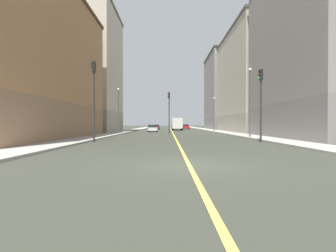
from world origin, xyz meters
TOP-DOWN VIEW (x-y plane):
  - ground_plane at (0.00, 0.00)m, footprint 400.00×400.00m
  - sidewalk_left at (8.93, 49.00)m, footprint 2.76×168.00m
  - sidewalk_right at (-8.93, 49.00)m, footprint 2.76×168.00m
  - lane_center_stripe at (0.00, 49.00)m, footprint 0.16×154.00m
  - building_left_near at (14.35, 17.54)m, footprint 8.39×18.71m
  - building_left_mid at (14.35, 39.27)m, footprint 8.39×22.88m
  - building_left_far at (14.35, 63.37)m, footprint 8.39×18.71m
  - building_right_corner at (-14.35, 16.66)m, footprint 8.39×24.55m
  - building_right_midblock at (-14.35, 38.92)m, footprint 8.39×15.37m
  - traffic_light_left_near at (7.14, 12.69)m, footprint 0.40×0.32m
  - traffic_light_right_near at (-7.17, 12.69)m, footprint 0.40×0.32m
  - traffic_light_median_far at (-0.65, 32.38)m, footprint 0.40×0.32m
  - street_lamp_left_near at (8.15, 18.99)m, footprint 0.36×0.36m
  - street_lamp_right_near at (-8.15, 29.42)m, footprint 0.36×0.36m
  - street_lamp_left_far at (8.15, 41.81)m, footprint 0.36×0.36m
  - car_green at (-4.26, 48.80)m, footprint 1.98×4.02m
  - car_maroon at (-4.03, 61.86)m, footprint 1.81×3.98m
  - car_yellow at (1.16, 66.41)m, footprint 1.95×4.48m
  - car_white at (-3.76, 41.96)m, footprint 1.95×4.65m
  - car_red at (4.18, 65.82)m, footprint 1.99×4.34m
  - box_truck at (1.36, 53.87)m, footprint 2.40×7.92m

SIDE VIEW (x-z plane):
  - ground_plane at x=0.00m, z-range 0.00..0.00m
  - lane_center_stripe at x=0.00m, z-range 0.00..0.01m
  - sidewalk_left at x=8.93m, z-range 0.00..0.15m
  - sidewalk_right at x=-8.93m, z-range 0.00..0.15m
  - car_maroon at x=-4.03m, z-range -0.01..1.29m
  - car_white at x=-3.76m, z-range -0.01..1.30m
  - car_red at x=4.18m, z-range -0.02..1.32m
  - car_yellow at x=1.16m, z-range -0.02..1.34m
  - car_green at x=-4.26m, z-range -0.01..1.33m
  - box_truck at x=1.36m, z-range 0.12..2.99m
  - traffic_light_left_near at x=7.14m, z-range 0.90..7.12m
  - street_lamp_left_far at x=8.15m, z-range 0.89..7.42m
  - traffic_light_median_far at x=-0.65m, z-range 0.92..7.46m
  - street_lamp_right_near at x=-8.15m, z-range 0.89..7.55m
  - traffic_light_right_near at x=-7.17m, z-range 0.95..7.84m
  - street_lamp_left_near at x=8.15m, z-range 0.92..8.41m
  - building_right_corner at x=-14.35m, z-range 0.01..15.65m
  - building_left_mid at x=14.35m, z-range 0.01..18.57m
  - building_left_near at x=14.35m, z-range 0.01..19.34m
  - building_left_far at x=14.35m, z-range 0.01..20.41m
  - building_right_midblock at x=-14.35m, z-range 0.01..22.29m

